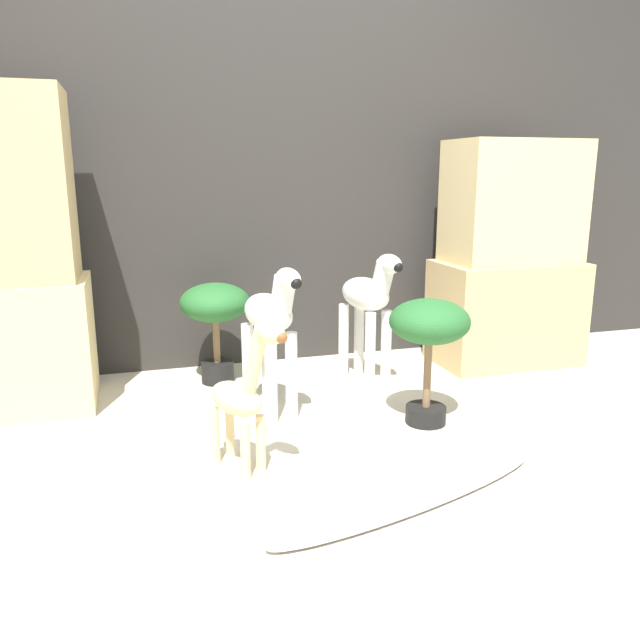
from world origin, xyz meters
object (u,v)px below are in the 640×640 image
potted_palm_back (429,331)px  surfboard (411,496)px  zebra_right (368,304)px  giraffe_figurine (242,394)px  zebra_left (271,325)px  potted_palm_front (215,311)px

potted_palm_back → surfboard: 0.80m
zebra_right → potted_palm_back: bearing=-84.4°
zebra_right → giraffe_figurine: 1.13m
zebra_left → giraffe_figurine: 0.57m
zebra_right → potted_palm_front: (-0.75, 0.24, -0.04)m
zebra_right → surfboard: zebra_right is taller
potted_palm_front → zebra_left: bearing=-70.9°
zebra_left → potted_palm_back: zebra_left is taller
zebra_left → surfboard: bearing=-72.6°
zebra_left → giraffe_figurine: (-0.22, -0.51, -0.12)m
potted_palm_front → potted_palm_back: 1.15m
giraffe_figurine → potted_palm_back: bearing=14.6°
potted_palm_front → surfboard: potted_palm_front is taller
zebra_left → giraffe_figurine: size_ratio=1.17×
potted_palm_back → surfboard: potted_palm_back is taller
zebra_right → potted_palm_back: 0.58m
potted_palm_front → surfboard: 1.53m
zebra_right → potted_palm_back: (0.06, -0.58, -0.00)m
giraffe_figurine → potted_palm_back: 0.88m
zebra_right → surfboard: bearing=-103.8°
potted_palm_front → potted_palm_back: bearing=-45.3°
zebra_left → surfboard: zebra_left is taller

